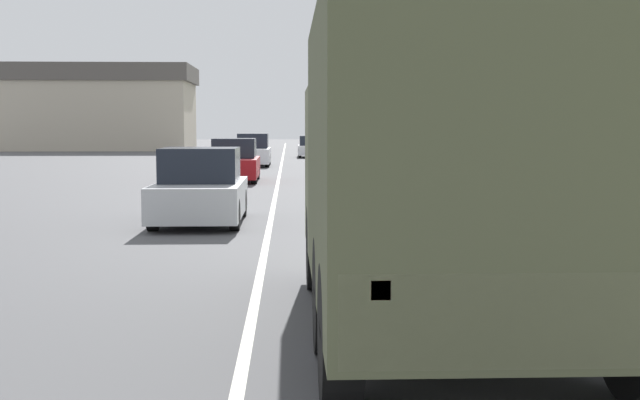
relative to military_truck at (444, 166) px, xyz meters
name	(u,v)px	position (x,y,z in m)	size (l,w,h in m)	color
ground_plane	(281,169)	(-1.94, 31.70, -1.71)	(180.00, 180.00, 0.00)	#4C4C4F
lane_centre_stripe	(281,169)	(-1.94, 31.70, -1.71)	(0.12, 120.00, 0.00)	silver
sidewalk_right	(371,168)	(2.56, 31.70, -1.65)	(1.80, 120.00, 0.12)	#9E9B93
grass_strip_right	(459,168)	(6.96, 31.70, -1.70)	(7.00, 120.00, 0.02)	olive
military_truck	(444,166)	(0.00, 0.00, 0.00)	(2.60, 6.52, 3.10)	#606647
car_nearest_ahead	(201,190)	(-3.44, 9.56, -0.98)	(1.84, 3.93, 1.64)	#B7BABF
car_second_ahead	(234,162)	(-3.60, 22.78, -0.98)	(1.81, 4.08, 1.64)	maroon
car_third_ahead	(253,152)	(-3.42, 34.71, -0.94)	(1.79, 4.34, 1.72)	silver
car_fourth_ahead	(312,148)	(0.03, 46.54, -1.05)	(1.84, 3.92, 1.46)	silver
building_distant	(101,108)	(-18.15, 64.16, 2.04)	(16.38, 9.32, 7.39)	#B2A893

